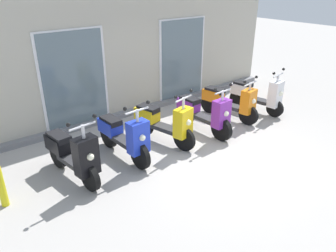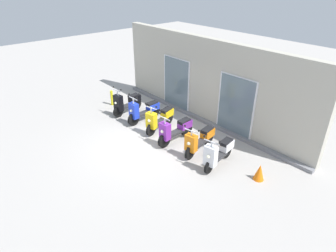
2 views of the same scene
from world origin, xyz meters
name	(u,v)px [view 2 (image 2 of 2)]	position (x,y,z in m)	size (l,w,h in m)	color
ground_plane	(148,143)	(0.00, 0.00, 0.00)	(40.00, 40.00, 0.00)	#A8A39E
storefront_facade	(207,82)	(0.00, 3.03, 1.61)	(9.56, 0.50, 3.35)	#B2AD9E
scooter_black	(127,103)	(-2.58, 0.87, 0.50)	(0.57, 1.55, 1.32)	black
scooter_blue	(144,110)	(-1.50, 0.97, 0.49)	(0.56, 1.66, 1.30)	black
scooter_yellow	(160,118)	(-0.49, 0.98, 0.50)	(0.70, 1.62, 1.27)	black
scooter_purple	(175,130)	(0.55, 0.85, 0.47)	(0.56, 1.68, 1.26)	black
scooter_orange	(200,140)	(1.60, 1.02, 0.47)	(0.67, 1.63, 1.17)	black
scooter_white	(218,152)	(2.54, 0.88, 0.50)	(0.64, 1.55, 1.23)	black
curb_bollard	(112,98)	(-3.78, 0.85, 0.35)	(0.12, 0.12, 0.70)	yellow
traffic_cone	(259,172)	(3.82, 1.26, 0.26)	(0.32, 0.32, 0.52)	orange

